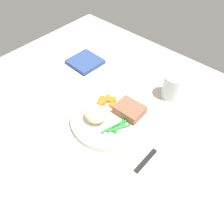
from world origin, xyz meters
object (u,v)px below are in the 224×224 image
object	(u,v)px
dinner_plate	(112,116)
napkin	(85,62)
meat_portion	(129,109)
fork	(71,90)
water_glass	(172,88)
knife	(157,148)

from	to	relation	value
dinner_plate	napkin	size ratio (longest dim) A/B	2.28
meat_portion	fork	xyz separation A→B (cm)	(-22.82, -4.45, -2.76)
meat_portion	dinner_plate	bearing A→B (deg)	-130.60
napkin	fork	bearing A→B (deg)	-61.69
napkin	water_glass	bearing A→B (deg)	11.27
meat_portion	napkin	world-z (taller)	meat_portion
meat_portion	napkin	size ratio (longest dim) A/B	0.74
knife	water_glass	world-z (taller)	water_glass
knife	napkin	xyz separation A→B (cm)	(-44.23, 14.24, 0.57)
fork	water_glass	size ratio (longest dim) A/B	1.94
dinner_plate	fork	distance (cm)	19.24
fork	knife	bearing A→B (deg)	1.87
fork	napkin	size ratio (longest dim) A/B	1.42
meat_portion	water_glass	distance (cm)	17.50
dinner_plate	water_glass	size ratio (longest dim) A/B	3.11
water_glass	napkin	xyz separation A→B (cm)	(-35.33, -7.04, -2.89)
knife	napkin	size ratio (longest dim) A/B	1.76
dinner_plate	water_glass	distance (cm)	22.81
meat_portion	fork	size ratio (longest dim) A/B	0.52
knife	napkin	bearing A→B (deg)	163.76
fork	water_glass	distance (cm)	35.06
napkin	dinner_plate	bearing A→B (deg)	-27.43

